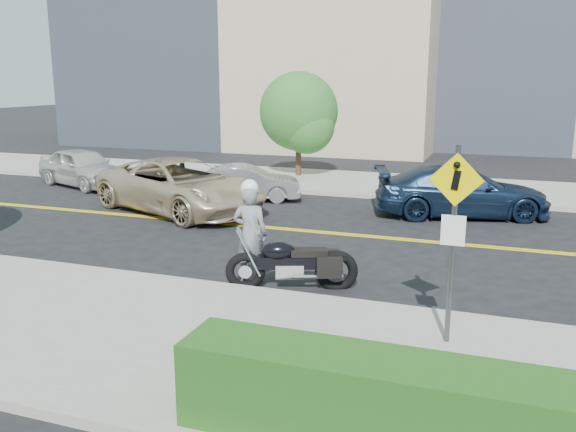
{
  "coord_description": "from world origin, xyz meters",
  "views": [
    {
      "loc": [
        4.86,
        -15.26,
        4.09
      ],
      "look_at": [
        0.57,
        -3.39,
        1.2
      ],
      "focal_mm": 38.0,
      "sensor_mm": 36.0,
      "label": 1
    }
  ],
  "objects_px": {
    "suv": "(180,186)",
    "parked_car_white": "(83,167)",
    "pedestrian_sign": "(453,226)",
    "motorcyclist": "(250,231)",
    "motorcycle": "(292,251)",
    "parked_car_blue": "(461,192)",
    "parked_car_silver": "(246,183)"
  },
  "relations": [
    {
      "from": "motorcyclist",
      "to": "motorcycle",
      "type": "relative_size",
      "value": 0.84
    },
    {
      "from": "parked_car_white",
      "to": "pedestrian_sign",
      "type": "bearing_deg",
      "value": -103.47
    },
    {
      "from": "motorcycle",
      "to": "suv",
      "type": "xyz_separation_m",
      "value": [
        -5.59,
        5.44,
        0.06
      ]
    },
    {
      "from": "motorcyclist",
      "to": "parked_car_blue",
      "type": "distance_m",
      "value": 8.44
    },
    {
      "from": "pedestrian_sign",
      "to": "suv",
      "type": "height_order",
      "value": "pedestrian_sign"
    },
    {
      "from": "motorcycle",
      "to": "parked_car_white",
      "type": "height_order",
      "value": "motorcycle"
    },
    {
      "from": "suv",
      "to": "parked_car_blue",
      "type": "distance_m",
      "value": 8.53
    },
    {
      "from": "suv",
      "to": "parked_car_blue",
      "type": "bearing_deg",
      "value": -51.76
    },
    {
      "from": "motorcyclist",
      "to": "parked_car_white",
      "type": "height_order",
      "value": "motorcyclist"
    },
    {
      "from": "motorcycle",
      "to": "parked_car_silver",
      "type": "bearing_deg",
      "value": 98.83
    },
    {
      "from": "suv",
      "to": "parked_car_white",
      "type": "height_order",
      "value": "suv"
    },
    {
      "from": "motorcycle",
      "to": "pedestrian_sign",
      "type": "bearing_deg",
      "value": -51.01
    },
    {
      "from": "motorcyclist",
      "to": "parked_car_blue",
      "type": "xyz_separation_m",
      "value": [
        3.57,
        7.65,
        -0.31
      ]
    },
    {
      "from": "motorcyclist",
      "to": "parked_car_silver",
      "type": "height_order",
      "value": "motorcyclist"
    },
    {
      "from": "pedestrian_sign",
      "to": "motorcyclist",
      "type": "distance_m",
      "value": 4.67
    },
    {
      "from": "motorcyclist",
      "to": "pedestrian_sign",
      "type": "bearing_deg",
      "value": 148.34
    },
    {
      "from": "pedestrian_sign",
      "to": "parked_car_blue",
      "type": "xyz_separation_m",
      "value": [
        -0.55,
        9.65,
        -1.22
      ]
    },
    {
      "from": "pedestrian_sign",
      "to": "suv",
      "type": "bearing_deg",
      "value": 140.18
    },
    {
      "from": "suv",
      "to": "parked_car_blue",
      "type": "height_order",
      "value": "suv"
    },
    {
      "from": "suv",
      "to": "parked_car_white",
      "type": "relative_size",
      "value": 1.38
    },
    {
      "from": "motorcyclist",
      "to": "parked_car_white",
      "type": "relative_size",
      "value": 0.49
    },
    {
      "from": "motorcyclist",
      "to": "motorcycle",
      "type": "height_order",
      "value": "motorcyclist"
    },
    {
      "from": "suv",
      "to": "motorcycle",
      "type": "bearing_deg",
      "value": -112.1
    },
    {
      "from": "parked_car_white",
      "to": "parked_car_blue",
      "type": "bearing_deg",
      "value": -70.44
    },
    {
      "from": "motorcyclist",
      "to": "suv",
      "type": "bearing_deg",
      "value": -54.41
    },
    {
      "from": "motorcycle",
      "to": "parked_car_white",
      "type": "distance_m",
      "value": 14.03
    },
    {
      "from": "motorcyclist",
      "to": "parked_car_blue",
      "type": "bearing_deg",
      "value": -120.65
    },
    {
      "from": "pedestrian_sign",
      "to": "motorcycle",
      "type": "height_order",
      "value": "pedestrian_sign"
    },
    {
      "from": "pedestrian_sign",
      "to": "motorcyclist",
      "type": "relative_size",
      "value": 1.42
    },
    {
      "from": "pedestrian_sign",
      "to": "parked_car_silver",
      "type": "relative_size",
      "value": 0.83
    },
    {
      "from": "pedestrian_sign",
      "to": "motorcycle",
      "type": "distance_m",
      "value": 3.84
    },
    {
      "from": "pedestrian_sign",
      "to": "motorcycle",
      "type": "xyz_separation_m",
      "value": [
        -3.15,
        1.85,
        -1.2
      ]
    }
  ]
}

